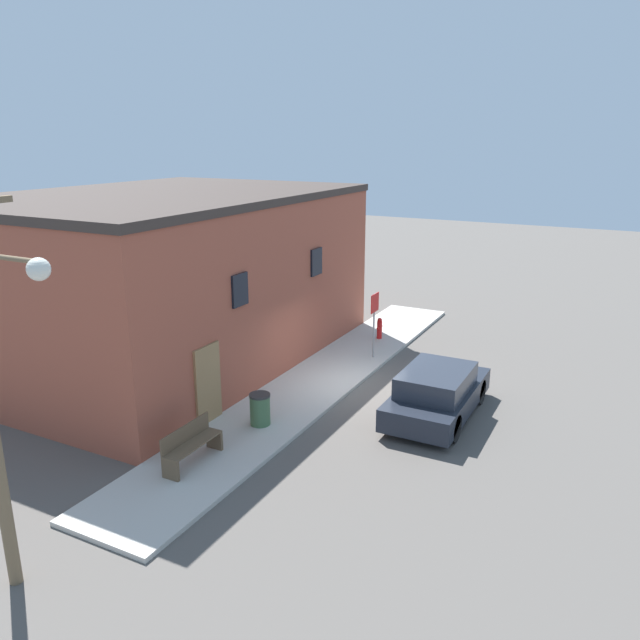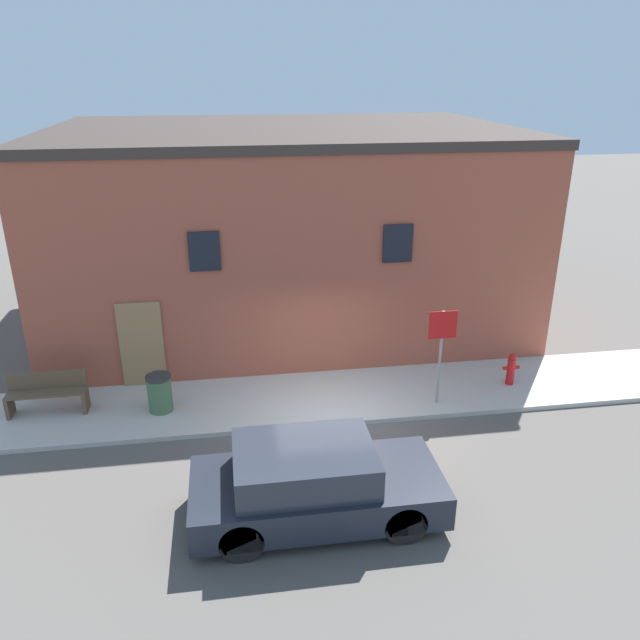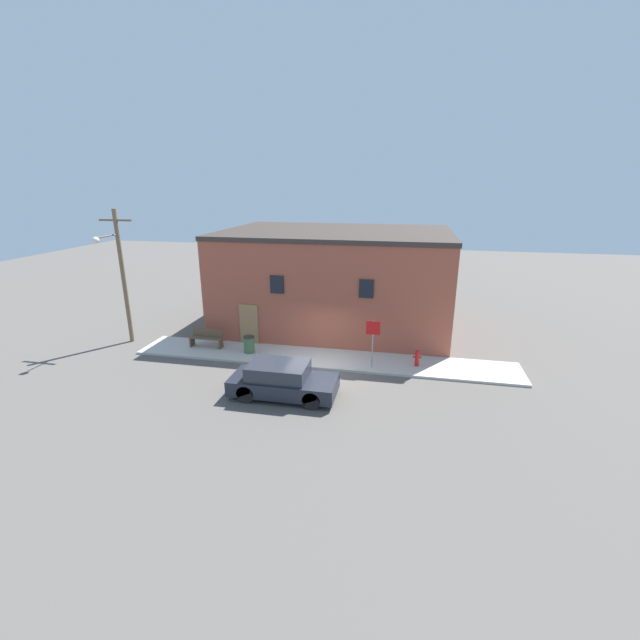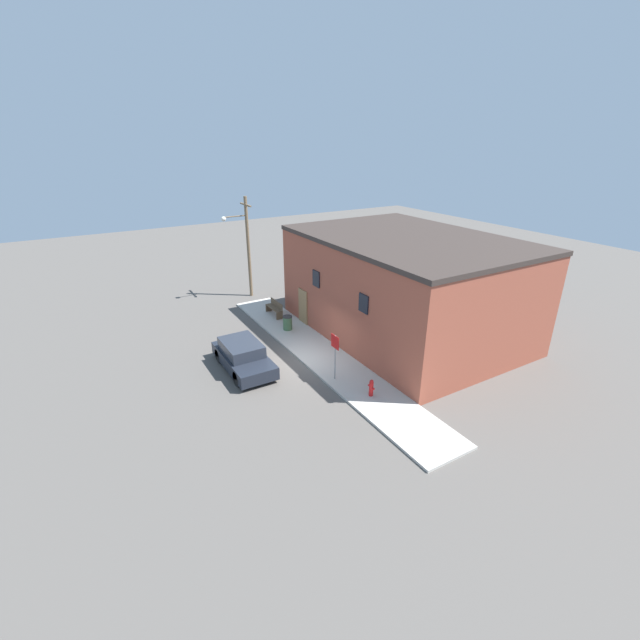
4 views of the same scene
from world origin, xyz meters
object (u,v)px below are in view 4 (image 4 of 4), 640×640
object	(u,v)px
bench	(275,308)
parked_car	(243,356)
utility_pole	(246,243)
fire_hydrant	(371,388)
trash_bin	(288,323)
stop_sign	(335,349)

from	to	relation	value
bench	parked_car	bearing A→B (deg)	-38.30
utility_pole	parked_car	size ratio (longest dim) A/B	1.65
bench	fire_hydrant	bearing A→B (deg)	-1.76
fire_hydrant	parked_car	xyz separation A→B (m)	(-5.29, -3.84, 0.16)
fire_hydrant	parked_car	world-z (taller)	parked_car
trash_bin	utility_pole	bearing A→B (deg)	176.90
fire_hydrant	bench	bearing A→B (deg)	178.24
bench	utility_pole	size ratio (longest dim) A/B	0.24
trash_bin	parked_car	distance (m)	4.79
fire_hydrant	trash_bin	size ratio (longest dim) A/B	0.94
fire_hydrant	stop_sign	bearing A→B (deg)	-163.28
fire_hydrant	utility_pole	size ratio (longest dim) A/B	0.11
utility_pole	trash_bin	bearing A→B (deg)	-3.10
stop_sign	bench	bearing A→B (deg)	173.80
utility_pole	parked_car	world-z (taller)	utility_pole
stop_sign	bench	world-z (taller)	stop_sign
utility_pole	parked_car	distance (m)	11.08
fire_hydrant	bench	xyz separation A→B (m)	(-10.56, 0.32, 0.06)
bench	utility_pole	distance (m)	5.54
utility_pole	parked_car	xyz separation A→B (m)	(9.74, -4.22, -3.18)
bench	stop_sign	bearing A→B (deg)	-6.20
bench	trash_bin	distance (m)	2.44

